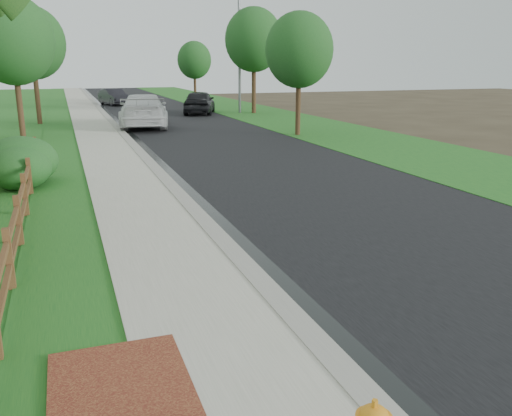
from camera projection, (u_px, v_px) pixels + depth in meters
name	position (u px, v px, depth m)	size (l,w,h in m)	color
ground	(272.00, 331.00, 7.73)	(120.00, 120.00, 0.00)	#342A1C
road	(162.00, 113.00, 41.07)	(8.00, 90.00, 0.02)	black
curb	(105.00, 114.00, 39.69)	(0.40, 90.00, 0.12)	gray
wet_gutter	(110.00, 115.00, 39.82)	(0.50, 90.00, 0.00)	black
sidewalk	(86.00, 115.00, 39.28)	(2.20, 90.00, 0.10)	#A09E8B
grass_strip	(59.00, 116.00, 38.67)	(1.60, 90.00, 0.06)	#164F1B
verge_far	(248.00, 111.00, 43.29)	(6.00, 90.00, 0.04)	#164F1B
brick_patch	(123.00, 399.00, 6.09)	(1.60, 2.40, 0.11)	maroon
ranch_fence	(22.00, 204.00, 12.23)	(0.12, 16.92, 1.10)	#51321B
white_suv	(143.00, 111.00, 31.97)	(2.71, 6.68, 1.94)	white
dark_car_mid	(199.00, 102.00, 40.40)	(2.05, 5.10, 1.74)	black
dark_car_far	(114.00, 97.00, 48.83)	(1.55, 4.43, 1.46)	black
streetlight	(237.00, 37.00, 39.90)	(2.23, 0.67, 9.75)	gray
shrub_c	(20.00, 168.00, 16.19)	(1.83, 1.83, 1.32)	#19461B
shrub_d	(21.00, 161.00, 16.79)	(2.25, 2.25, 1.53)	#19461B
tree_near_left	(12.00, 40.00, 26.00)	(3.90, 3.90, 6.92)	#3C2C18
tree_near_right	(299.00, 50.00, 27.51)	(3.48, 3.48, 6.26)	#3C2C18
tree_mid_left	(32.00, 43.00, 32.48)	(3.94, 3.94, 7.04)	#3C2C18
tree_mid_right	(254.00, 40.00, 39.72)	(4.24, 4.24, 7.70)	#3C2C18
tree_far_right	(194.00, 60.00, 49.08)	(3.06, 3.06, 5.65)	#3C2C18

